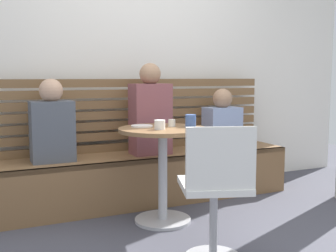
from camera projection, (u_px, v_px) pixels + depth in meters
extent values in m
plane|color=#42424C|center=(218.00, 250.00, 2.72)|extent=(8.00, 8.00, 0.00)
cube|color=silver|center=(130.00, 43.00, 4.03)|extent=(5.20, 0.10, 2.90)
cube|color=brown|center=(148.00, 177.00, 3.78)|extent=(2.70, 0.52, 0.44)
cube|color=brown|center=(159.00, 160.00, 3.54)|extent=(2.70, 0.04, 0.04)
cube|color=brown|center=(139.00, 145.00, 3.96)|extent=(2.65, 0.04, 0.07)
cube|color=brown|center=(138.00, 134.00, 3.95)|extent=(2.65, 0.04, 0.07)
cube|color=brown|center=(138.00, 124.00, 3.94)|extent=(2.65, 0.04, 0.07)
cube|color=brown|center=(138.00, 114.00, 3.93)|extent=(2.65, 0.04, 0.07)
cube|color=brown|center=(138.00, 104.00, 3.91)|extent=(2.65, 0.04, 0.07)
cube|color=brown|center=(138.00, 93.00, 3.90)|extent=(2.65, 0.04, 0.07)
cube|color=brown|center=(138.00, 83.00, 3.89)|extent=(2.65, 0.04, 0.07)
cylinder|color=#ADADB2|center=(163.00, 220.00, 3.26)|extent=(0.44, 0.44, 0.02)
cylinder|color=#ADADB2|center=(163.00, 176.00, 3.21)|extent=(0.07, 0.07, 0.69)
cylinder|color=brown|center=(163.00, 130.00, 3.17)|extent=(0.68, 0.68, 0.03)
cylinder|color=#ADADB2|center=(213.00, 224.00, 2.56)|extent=(0.05, 0.05, 0.45)
cube|color=white|center=(214.00, 185.00, 2.53)|extent=(0.51, 0.51, 0.04)
cube|color=white|center=(221.00, 158.00, 2.34)|extent=(0.39, 0.17, 0.36)
cube|color=brown|center=(150.00, 119.00, 3.69)|extent=(0.34, 0.22, 0.63)
sphere|color=#A37A5B|center=(150.00, 74.00, 3.65)|extent=(0.19, 0.19, 0.19)
cube|color=#4C515B|center=(52.00, 131.00, 3.37)|extent=(0.34, 0.22, 0.49)
sphere|color=tan|center=(51.00, 90.00, 3.33)|extent=(0.19, 0.19, 0.19)
cube|color=#8C9EC6|center=(222.00, 127.00, 4.05)|extent=(0.34, 0.22, 0.39)
sphere|color=#A37A5B|center=(223.00, 98.00, 4.02)|extent=(0.19, 0.19, 0.19)
cylinder|color=white|center=(160.00, 125.00, 3.08)|extent=(0.08, 0.08, 0.07)
cylinder|color=silver|center=(172.00, 123.00, 3.26)|extent=(0.06, 0.06, 0.05)
cylinder|color=#3D5B9E|center=(191.00, 121.00, 3.24)|extent=(0.08, 0.08, 0.09)
cylinder|color=white|center=(142.00, 126.00, 3.24)|extent=(0.17, 0.17, 0.01)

